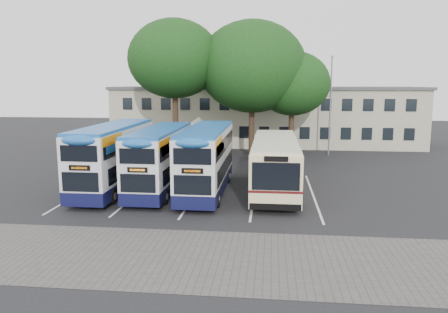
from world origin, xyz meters
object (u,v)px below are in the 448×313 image
Objects in this scene: tree_mid at (252,67)px; bus_single at (275,161)px; bus_dd_mid at (161,157)px; tree_right at (292,84)px; tree_left at (174,59)px; bus_dd_left at (114,154)px; lamp_post at (331,100)px; bus_dd_right at (207,157)px.

tree_mid is 13.57m from bus_single.
tree_right is at bearing 57.12° from bus_dd_mid.
tree_left is 10.48m from tree_right.
tree_left is 1.23× the size of bus_dd_left.
bus_dd_left is at bearing -121.51° from tree_mid.
tree_right reaches higher than bus_single.
tree_left is at bearing -167.91° from lamp_post.
bus_dd_mid is 0.97× the size of bus_dd_right.
bus_dd_left is (-7.92, -12.92, -5.75)m from tree_mid.
tree_right is at bearing 82.99° from bus_single.
tree_mid reaches higher than bus_dd_right.
lamp_post is at bearing 50.73° from bus_dd_mid.
bus_dd_right is 0.88× the size of bus_single.
bus_dd_mid is at bearing -111.36° from tree_mid.
bus_single is (2.01, -11.92, -6.16)m from tree_mid.
bus_dd_mid is (-12.05, -14.74, -2.95)m from lamp_post.
bus_dd_mid is 7.08m from bus_single.
bus_dd_mid is at bearing -172.86° from bus_single.
tree_right is at bearing 7.75° from tree_left.
tree_left reaches higher than lamp_post.
bus_dd_mid is (1.64, -11.81, -6.51)m from tree_left.
tree_mid is at bearing 68.64° from bus_dd_mid.
tree_right is 0.86× the size of bus_single.
lamp_post is 17.72m from bus_dd_right.
bus_dd_right is (-5.64, -13.34, -4.34)m from tree_right.
bus_dd_right is at bearing -2.86° from bus_dd_mid.
bus_dd_right is at bearing -121.61° from lamp_post.
lamp_post reaches higher than bus_single.
lamp_post is 4.11m from tree_right.
tree_left is at bearing 110.76° from bus_dd_right.
tree_left is 1.30× the size of bus_dd_mid.
bus_dd_right is (4.53, -11.95, -6.44)m from tree_left.
bus_dd_left is at bearing 179.81° from bus_dd_right.
tree_left is 1.01× the size of tree_mid.
tree_left reaches higher than tree_mid.
tree_left is 13.60m from bus_dd_left.
bus_single is (8.66, -10.93, -6.81)m from tree_left.
tree_left reaches higher than bus_single.
bus_dd_left is 5.81m from bus_dd_right.
tree_right is at bearing -156.25° from lamp_post.
bus_dd_mid is at bearing 177.14° from bus_dd_right.
tree_mid is (-7.05, -1.94, 2.91)m from lamp_post.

